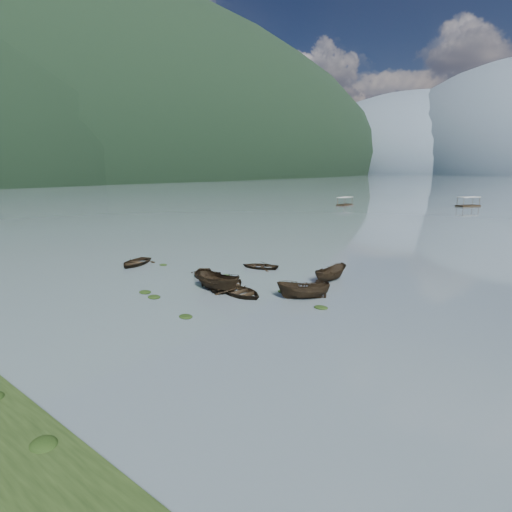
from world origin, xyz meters
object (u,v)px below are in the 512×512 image
Objects in this scene: rowboat_0 at (136,265)px; rowboat_3 at (230,288)px; pontoon_left at (345,205)px; pontoon_centre at (468,206)px.

rowboat_0 is 13.79m from rowboat_3.
rowboat_3 is 0.70× the size of pontoon_left.
rowboat_3 is 85.06m from pontoon_left.
pontoon_centre is at bearing 59.57° from rowboat_0.
pontoon_centre is (-0.27, 98.47, 0.00)m from rowboat_3.
pontoon_centre is at bearing 33.75° from pontoon_left.
rowboat_3 is 0.63× the size of pontoon_centre.
rowboat_0 is 1.10× the size of rowboat_3.
pontoon_left is 33.55m from pontoon_centre.
pontoon_left is 0.90× the size of pontoon_centre.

